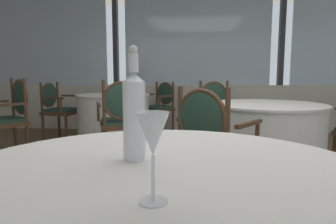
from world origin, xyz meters
name	(u,v)px	position (x,y,z in m)	size (l,w,h in m)	color
ground_plane	(201,221)	(0.00, 0.00, 0.00)	(12.47, 12.47, 0.00)	#756047
window_wall_far	(196,71)	(0.00, 3.44, 1.11)	(9.59, 0.14, 2.78)	silver
water_bottle	(134,114)	(-0.26, -1.03, 0.90)	(0.07, 0.07, 0.37)	white
wine_glass	(153,137)	(-0.16, -1.35, 0.90)	(0.07, 0.07, 0.20)	white
background_table_0	(114,119)	(-1.24, 2.23, 0.38)	(1.08, 1.08, 0.75)	white
dining_chair_0_0	(121,115)	(-0.90, 1.33, 0.57)	(0.63, 0.59, 0.98)	brown
dining_chair_0_1	(160,103)	(-0.63, 2.97, 0.55)	(0.66, 0.65, 0.92)	brown
dining_chair_0_2	(57,106)	(-2.18, 2.39, 0.55)	(0.53, 0.59, 0.92)	brown
background_table_1	(265,141)	(0.66, 0.97, 0.38)	(1.14, 1.14, 0.75)	white
dining_chair_1_0	(218,111)	(0.27, 1.89, 0.56)	(0.64, 0.60, 0.96)	brown
dining_chair_1_1	(211,139)	(0.07, 0.17, 0.56)	(0.66, 0.65, 0.95)	brown
dining_chair_2_2	(10,112)	(-2.28, 1.36, 0.58)	(0.66, 0.65, 0.99)	brown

